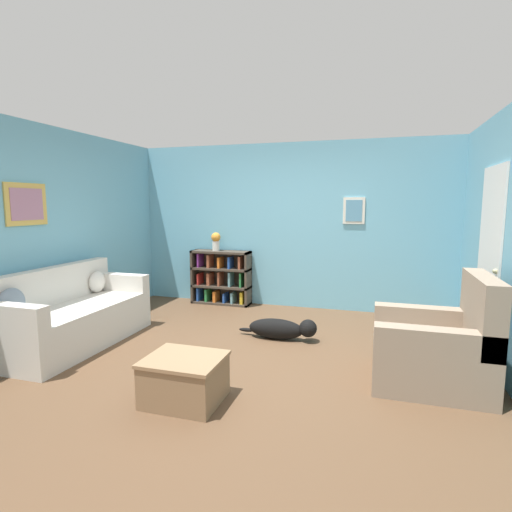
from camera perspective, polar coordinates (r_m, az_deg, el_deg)
ground_plane at (r=4.55m, az=-1.50°, el=-13.89°), size 14.00×14.00×0.00m
wall_back at (r=6.42m, az=4.82°, el=4.30°), size 5.60×0.13×2.60m
wall_left at (r=5.60m, az=-27.22°, el=3.03°), size 0.13×5.00×2.60m
couch at (r=5.21m, az=-24.77°, el=-7.92°), size 0.82×1.88×0.91m
bookshelf at (r=6.65m, az=-4.95°, el=-3.16°), size 0.98×0.29×0.89m
recliner_chair at (r=4.12m, az=24.61°, el=-11.81°), size 1.00×0.92×1.03m
coffee_table at (r=3.55m, az=-10.17°, el=-16.76°), size 0.64×0.55×0.39m
dog at (r=4.98m, az=3.72°, el=-10.33°), size 1.00×0.23×0.28m
vase at (r=6.58m, az=-5.76°, el=2.22°), size 0.15×0.15×0.30m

